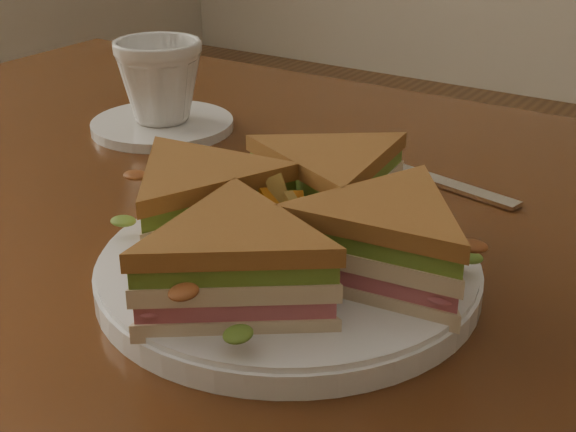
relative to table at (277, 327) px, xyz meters
The scene contains 8 objects.
table is the anchor object (origin of this frame).
plate 0.14m from the table, 51.34° to the right, with size 0.26×0.26×0.02m, color white.
sandwich_wedges 0.17m from the table, 51.34° to the right, with size 0.29×0.29×0.06m.
crisps_mound 0.17m from the table, 51.34° to the right, with size 0.09×0.09×0.05m, color orange, non-canonical shape.
spoon 0.16m from the table, 141.55° to the left, with size 0.18×0.07×0.01m.
knife 0.19m from the table, 74.73° to the left, with size 0.21×0.06×0.00m.
saucer 0.28m from the table, 151.18° to the left, with size 0.15×0.15×0.01m, color white.
coffee_cup 0.30m from the table, 151.18° to the left, with size 0.09×0.09×0.08m, color white.
Camera 1 is at (0.32, -0.48, 1.03)m, focal length 50.00 mm.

